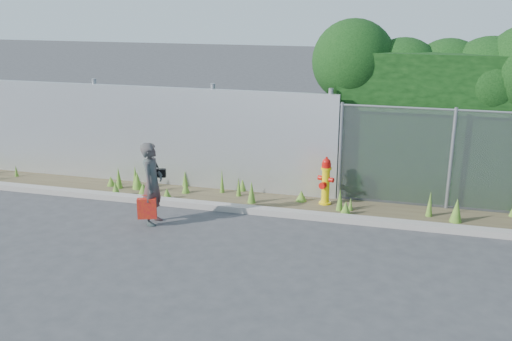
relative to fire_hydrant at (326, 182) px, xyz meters
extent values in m
plane|color=#363639|center=(-0.83, -2.62, -0.49)|extent=(80.00, 80.00, 0.00)
cube|color=gray|center=(-0.83, -0.82, -0.43)|extent=(16.00, 0.22, 0.12)
cube|color=#493E29|center=(-0.83, -0.22, -0.48)|extent=(16.00, 1.20, 0.01)
cone|color=#426F21|center=(-3.17, 0.32, -0.31)|extent=(0.13, 0.13, 0.36)
cone|color=#426F21|center=(-4.11, -0.11, -0.29)|extent=(0.23, 0.23, 0.39)
cone|color=#426F21|center=(0.33, -0.29, -0.26)|extent=(0.14, 0.14, 0.46)
cone|color=#426F21|center=(-1.83, 0.01, -0.28)|extent=(0.11, 0.11, 0.41)
cone|color=#426F21|center=(-4.51, -0.19, -0.24)|extent=(0.15, 0.15, 0.49)
cone|color=#426F21|center=(0.47, -0.50, -0.35)|extent=(0.22, 0.22, 0.28)
cone|color=#426F21|center=(-3.23, -0.55, -0.37)|extent=(0.21, 0.21, 0.23)
cone|color=#426F21|center=(-7.25, -0.02, -0.35)|extent=(0.09, 0.09, 0.27)
cone|color=#426F21|center=(-1.84, 0.35, -0.33)|extent=(0.16, 0.16, 0.31)
cone|color=#426F21|center=(-4.17, -0.07, -0.23)|extent=(0.16, 0.16, 0.51)
cone|color=#426F21|center=(-2.24, 0.12, -0.22)|extent=(0.10, 0.10, 0.53)
cone|color=#426F21|center=(-1.46, -0.33, -0.25)|extent=(0.17, 0.17, 0.47)
cone|color=#426F21|center=(-3.40, -0.63, -0.35)|extent=(0.17, 0.17, 0.27)
cone|color=#426F21|center=(-3.79, -0.21, -0.27)|extent=(0.11, 0.11, 0.44)
cone|color=#426F21|center=(-3.85, -0.37, -0.37)|extent=(0.21, 0.21, 0.24)
cone|color=#426F21|center=(-4.77, -0.08, -0.37)|extent=(0.19, 0.19, 0.23)
cone|color=#426F21|center=(-4.34, -0.65, -0.32)|extent=(0.20, 0.20, 0.32)
cone|color=#426F21|center=(2.50, -0.34, -0.25)|extent=(0.23, 0.23, 0.47)
cone|color=#426F21|center=(0.54, -0.23, -0.36)|extent=(0.11, 0.11, 0.26)
cone|color=#426F21|center=(-0.50, 0.04, -0.37)|extent=(0.23, 0.23, 0.23)
cone|color=#426F21|center=(-3.74, -0.23, -0.33)|extent=(0.10, 0.10, 0.32)
cone|color=#426F21|center=(2.03, -0.17, -0.23)|extent=(0.13, 0.13, 0.51)
cone|color=#426F21|center=(-2.99, -0.10, -0.35)|extent=(0.18, 0.18, 0.28)
cube|color=silver|center=(-4.08, 0.38, 0.61)|extent=(8.50, 0.08, 2.20)
cylinder|color=gray|center=(-5.33, 0.50, 0.66)|extent=(0.10, 0.10, 2.30)
cylinder|color=gray|center=(-2.53, 0.50, 0.66)|extent=(0.10, 0.10, 2.30)
cylinder|color=gray|center=(-0.03, 0.50, 0.66)|extent=(0.10, 0.10, 2.30)
cube|color=gray|center=(3.42, 0.38, 0.51)|extent=(6.50, 0.03, 2.00)
cylinder|color=gray|center=(0.22, 0.38, 0.54)|extent=(0.07, 0.07, 2.05)
cylinder|color=gray|center=(2.37, 0.38, 0.54)|extent=(0.07, 0.07, 2.05)
sphere|color=black|center=(0.31, 1.29, 2.28)|extent=(1.74, 1.74, 1.74)
sphere|color=black|center=(1.34, 1.42, 1.98)|extent=(1.59, 1.59, 1.59)
sphere|color=black|center=(2.24, 1.63, 1.94)|extent=(1.65, 1.65, 1.65)
sphere|color=black|center=(3.03, 1.41, 1.92)|extent=(1.83, 1.83, 1.83)
cylinder|color=yellow|center=(0.00, 0.01, -0.46)|extent=(0.25, 0.25, 0.05)
cylinder|color=yellow|center=(0.00, 0.01, -0.11)|extent=(0.16, 0.16, 0.75)
cylinder|color=yellow|center=(0.00, 0.01, 0.28)|extent=(0.21, 0.21, 0.04)
cylinder|color=#B20F0A|center=(0.00, 0.01, 0.34)|extent=(0.19, 0.19, 0.09)
sphere|color=#B20F0A|center=(0.00, 0.01, 0.41)|extent=(0.17, 0.17, 0.17)
cylinder|color=#B20F0A|center=(0.00, 0.01, 0.50)|extent=(0.04, 0.04, 0.04)
cylinder|color=#B20F0A|center=(-0.12, 0.01, 0.06)|extent=(0.09, 0.10, 0.10)
cylinder|color=#B20F0A|center=(0.12, 0.01, 0.06)|extent=(0.09, 0.10, 0.10)
cylinder|color=#B20F0A|center=(0.00, -0.12, -0.04)|extent=(0.13, 0.11, 0.13)
imported|color=#0E5853|center=(-2.95, -1.79, 0.29)|extent=(0.39, 0.58, 1.55)
cube|color=#AF0A1B|center=(-2.98, -2.00, -0.13)|extent=(0.34, 0.13, 0.38)
cylinder|color=#AF0A1B|center=(-2.98, -2.00, 0.13)|extent=(0.16, 0.01, 0.01)
cube|color=black|center=(-2.88, -1.58, 0.44)|extent=(0.21, 0.09, 0.16)
camera|label=1|loc=(1.44, -10.88, 3.59)|focal=40.00mm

